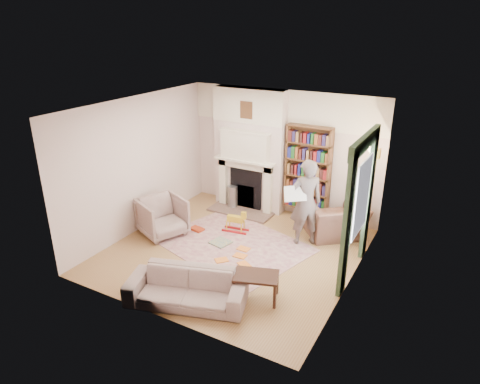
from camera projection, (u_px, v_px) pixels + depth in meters
The scene contains 25 objects.
floor at pixel (234, 251), 8.30m from camera, with size 4.50×4.50×0.00m, color olive.
ceiling at pixel (233, 107), 7.25m from camera, with size 4.50×4.50×0.00m, color white.
wall_back at pixel (283, 153), 9.60m from camera, with size 4.50×4.50×0.00m, color beige.
wall_front at pixel (153, 234), 5.95m from camera, with size 4.50×4.50×0.00m, color beige.
wall_left at pixel (139, 165), 8.79m from camera, with size 4.50×4.50×0.00m, color beige.
wall_right at pixel (356, 208), 6.76m from camera, with size 4.50×4.50×0.00m, color beige.
fireplace at pixel (250, 151), 9.78m from camera, with size 1.70×0.58×2.80m.
bookcase at pixel (308, 168), 9.28m from camera, with size 1.00×0.24×1.85m, color brown.
window at pixel (362, 197), 7.07m from camera, with size 0.02×0.90×1.30m, color silver.
curtain_left at pixel (347, 226), 6.62m from camera, with size 0.07×0.32×2.40m, color #31482E.
curtain_right at pixel (369, 196), 7.75m from camera, with size 0.07×0.32×2.40m, color #31482E.
pelmet at pixel (366, 142), 6.75m from camera, with size 0.09×1.70×0.24m, color #31482E.
wall_sconce at pixel (369, 152), 7.89m from camera, with size 0.20×0.24×0.24m, color gold, non-canonical shape.
rug at pixel (233, 244), 8.53m from camera, with size 2.75×2.12×0.01m, color beige.
armchair_reading at pixel (336, 220), 8.76m from camera, with size 1.12×0.98×0.73m, color #4F2C2A.
armchair_left at pixel (162, 217), 8.82m from camera, with size 0.85×0.87×0.79m, color #B9A999.
sofa at pixel (186, 288), 6.69m from camera, with size 1.87×0.73×0.55m, color #BFB49E.
man_reading at pixel (306, 203), 8.28m from camera, with size 0.64×0.42×1.76m, color #594C47.
newspaper at pixel (295, 194), 8.10m from camera, with size 0.43×0.02×0.30m, color silver.
coffee_table at pixel (256, 287), 6.80m from camera, with size 0.70×0.45×0.45m, color #381F13, non-canonical shape.
paraffin_heater at pixel (233, 197), 10.11m from camera, with size 0.24×0.24×0.55m, color #939599.
rocking_horse at pixel (235, 221), 8.97m from camera, with size 0.55×0.22×0.48m, color gold, non-canonical shape.
board_game at pixel (221, 242), 8.57m from camera, with size 0.36×0.36×0.03m, color gold.
game_box_lid at pixel (197, 229), 9.09m from camera, with size 0.28×0.19×0.05m, color #A02E12.
comic_annuals at pixel (237, 257), 8.05m from camera, with size 0.74×0.81×0.02m.
Camera 1 is at (3.64, -6.29, 4.17)m, focal length 32.00 mm.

